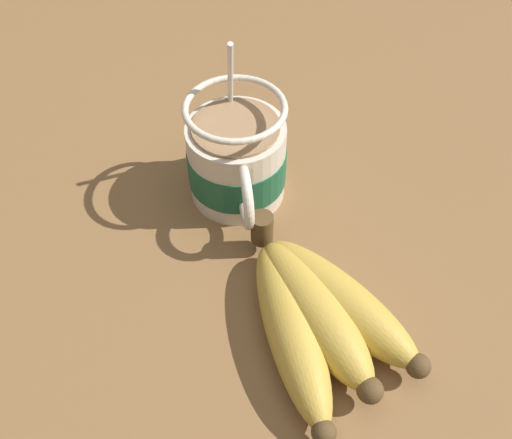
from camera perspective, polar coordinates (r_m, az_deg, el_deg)
The scene contains 3 objects.
table at distance 53.38cm, azimuth 0.01°, elevation -4.02°, with size 133.27×133.27×3.18cm.
coffee_mug at distance 53.58cm, azimuth -1.92°, elevation 5.97°, with size 14.38×9.35×15.72cm.
banana_bunch at distance 46.14cm, azimuth 6.03°, elevation -9.32°, with size 19.32×13.15×4.47cm.
Camera 1 is at (30.84, -4.87, 44.89)cm, focal length 40.00 mm.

